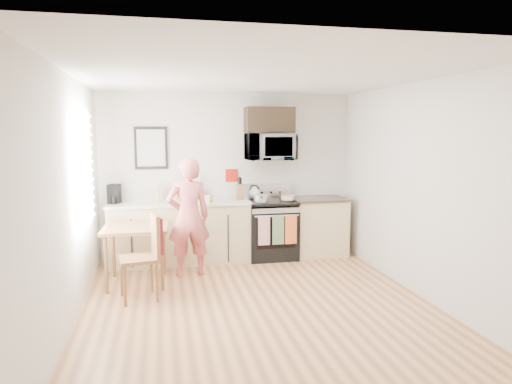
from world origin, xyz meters
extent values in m
plane|color=brown|center=(0.00, 0.00, 0.00)|extent=(4.60, 4.60, 0.00)
cube|color=silver|center=(0.00, 2.30, 1.30)|extent=(4.00, 0.04, 2.60)
cube|color=silver|center=(0.00, -2.30, 1.30)|extent=(4.00, 0.04, 2.60)
cube|color=silver|center=(-2.00, 0.00, 1.30)|extent=(0.04, 4.60, 2.60)
cube|color=silver|center=(2.00, 0.00, 1.30)|extent=(0.04, 4.60, 2.60)
cube|color=silver|center=(0.00, 0.00, 2.60)|extent=(4.00, 4.60, 0.04)
cube|color=white|center=(-1.98, 0.80, 1.55)|extent=(0.02, 1.40, 1.50)
cube|color=white|center=(-1.97, 0.80, 1.55)|extent=(0.01, 1.30, 1.40)
cube|color=tan|center=(-0.80, 2.00, 0.45)|extent=(2.10, 0.60, 0.90)
cube|color=beige|center=(-0.80, 2.00, 0.92)|extent=(2.14, 0.64, 0.04)
cube|color=tan|center=(1.43, 2.00, 0.45)|extent=(0.84, 0.60, 0.90)
cube|color=black|center=(1.43, 2.00, 0.92)|extent=(0.88, 0.64, 0.04)
cube|color=black|center=(0.63, 1.97, 0.39)|extent=(0.76, 0.65, 0.77)
cube|color=black|center=(0.63, 1.66, 0.45)|extent=(0.61, 0.02, 0.45)
cube|color=#BBBBC0|center=(0.63, 1.66, 0.78)|extent=(0.74, 0.02, 0.14)
cylinder|color=#BBBBC0|center=(0.63, 1.61, 0.74)|extent=(0.68, 0.02, 0.02)
cube|color=black|center=(0.63, 1.97, 0.90)|extent=(0.76, 0.65, 0.04)
cube|color=#BBBBC0|center=(0.63, 2.25, 1.04)|extent=(0.76, 0.08, 0.24)
cube|color=silver|center=(0.43, 1.61, 0.52)|extent=(0.18, 0.02, 0.44)
cube|color=#526A47|center=(0.65, 1.61, 0.52)|extent=(0.18, 0.02, 0.44)
cube|color=#B4591B|center=(0.85, 1.61, 0.52)|extent=(0.18, 0.02, 0.44)
imported|color=#BBBBC0|center=(0.63, 2.08, 1.76)|extent=(0.76, 0.51, 0.42)
cube|color=black|center=(0.63, 2.12, 2.18)|extent=(0.76, 0.35, 0.40)
cube|color=black|center=(-1.20, 2.28, 1.75)|extent=(0.50, 0.03, 0.65)
cube|color=#B8BDB2|center=(-1.20, 2.26, 1.75)|extent=(0.42, 0.01, 0.56)
cube|color=#A2180D|center=(0.05, 2.28, 1.30)|extent=(0.20, 0.02, 0.20)
imported|color=#BD343C|center=(-0.71, 1.33, 0.82)|extent=(0.65, 0.47, 1.65)
cube|color=brown|center=(-1.40, 1.11, 0.75)|extent=(0.82, 0.82, 0.04)
cylinder|color=brown|center=(-1.76, 0.79, 0.37)|extent=(0.05, 0.05, 0.73)
cylinder|color=brown|center=(-1.08, 0.76, 0.37)|extent=(0.05, 0.05, 0.73)
cylinder|color=brown|center=(-1.73, 1.47, 0.37)|extent=(0.05, 0.05, 0.73)
cylinder|color=brown|center=(-1.05, 1.44, 0.37)|extent=(0.05, 0.05, 0.73)
cube|color=brown|center=(-1.35, 0.51, 0.50)|extent=(0.50, 0.50, 0.04)
cube|color=brown|center=(-1.15, 0.54, 0.77)|extent=(0.12, 0.43, 0.52)
cube|color=#5A0F1A|center=(-1.13, 0.55, 0.78)|extent=(0.14, 0.39, 0.43)
cylinder|color=brown|center=(-1.50, 0.29, 0.24)|extent=(0.03, 0.03, 0.48)
cylinder|color=brown|center=(-1.14, 0.36, 0.24)|extent=(0.03, 0.03, 0.48)
cylinder|color=brown|center=(-1.57, 0.65, 0.24)|extent=(0.03, 0.03, 0.48)
cylinder|color=brown|center=(-1.21, 0.72, 0.24)|extent=(0.03, 0.03, 0.48)
cube|color=brown|center=(0.15, 2.10, 1.06)|extent=(0.11, 0.15, 0.24)
cylinder|color=#A2180D|center=(-0.47, 2.21, 1.02)|extent=(0.13, 0.13, 0.16)
imported|color=white|center=(-0.81, 2.15, 0.97)|extent=(0.25, 0.25, 0.05)
cube|color=tan|center=(-1.10, 2.13, 1.06)|extent=(0.12, 0.12, 0.23)
cube|color=black|center=(-1.75, 2.07, 1.08)|extent=(0.20, 0.23, 0.28)
cylinder|color=black|center=(-1.75, 1.99, 1.01)|extent=(0.11, 0.11, 0.11)
cube|color=tan|center=(-0.46, 1.90, 0.99)|extent=(0.31, 0.26, 0.10)
cylinder|color=black|center=(0.88, 1.90, 0.93)|extent=(0.25, 0.25, 0.01)
cylinder|color=tan|center=(0.88, 1.90, 0.97)|extent=(0.20, 0.20, 0.07)
sphere|color=white|center=(0.40, 2.17, 1.02)|extent=(0.18, 0.18, 0.18)
cone|color=white|center=(0.40, 2.17, 1.11)|extent=(0.06, 0.06, 0.06)
torus|color=black|center=(0.40, 2.17, 1.07)|extent=(0.16, 0.02, 0.16)
cylinder|color=#BBBBC0|center=(0.43, 1.84, 0.98)|extent=(0.22, 0.22, 0.11)
cylinder|color=black|center=(0.41, 1.68, 1.02)|extent=(0.05, 0.20, 0.02)
camera|label=1|loc=(-1.07, -4.93, 1.98)|focal=32.00mm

